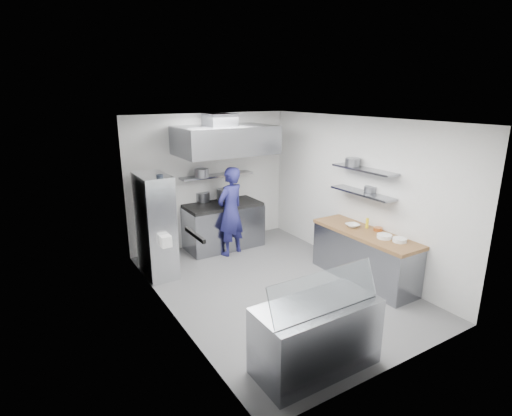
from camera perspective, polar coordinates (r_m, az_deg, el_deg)
floor at (r=6.99m, az=2.61°, el=-11.08°), size 5.00×5.00×0.00m
ceiling at (r=6.23m, az=2.94°, el=12.49°), size 5.00×5.00×0.00m
wall_back at (r=8.59m, az=-6.63°, el=3.97°), size 3.60×2.80×0.02m
wall_front at (r=4.73m, az=20.09°, el=-7.17°), size 3.60×2.80×0.02m
wall_left at (r=5.70m, az=-12.42°, el=-2.60°), size 2.80×5.00×0.02m
wall_right at (r=7.59m, az=14.10°, el=1.98°), size 2.80×5.00×0.02m
gas_range at (r=8.54m, az=-4.68°, el=-2.68°), size 1.60×0.80×0.90m
cooktop at (r=8.39m, az=-4.75°, el=0.43°), size 1.57×0.78×0.06m
stock_pot_left at (r=8.58m, az=-7.61°, el=1.59°), size 0.29×0.29×0.20m
stock_pot_mid at (r=8.67m, az=-4.52°, el=1.98°), size 0.33×0.33×0.24m
over_range_shelf at (r=8.47m, az=-5.58°, el=4.65°), size 1.60×0.30×0.04m
shelf_pot_a at (r=8.17m, az=-7.78°, el=4.95°), size 0.28×0.28×0.18m
extractor_hood at (r=7.98m, az=-4.41°, el=9.65°), size 1.90×1.15×0.55m
hood_duct at (r=8.14m, az=-5.20°, el=12.45°), size 0.55×0.55×0.24m
red_firebox at (r=8.10m, az=-14.49°, el=2.96°), size 0.22×0.10×0.26m
chef at (r=8.01m, az=-3.64°, el=-0.50°), size 0.77×0.63×1.81m
wire_rack at (r=7.31m, az=-14.17°, el=-2.47°), size 0.50×0.90×1.85m
rack_bin_a at (r=6.90m, az=-12.84°, el=-4.59°), size 0.17×0.21×0.19m
rack_bin_b at (r=6.97m, az=-13.75°, el=-0.11°), size 0.14×0.18×0.16m
rack_jar at (r=6.84m, az=-13.57°, el=3.92°), size 0.11×0.11×0.18m
knife_strip at (r=4.86m, az=-8.72°, el=-3.82°), size 0.04×0.55×0.05m
prep_counter_base at (r=7.28m, az=15.13°, el=-6.84°), size 0.62×2.00×0.84m
prep_counter_top at (r=7.13m, az=15.40°, el=-3.51°), size 0.65×2.04×0.06m
plate_stack_a at (r=6.80m, az=19.83°, el=-4.32°), size 0.22×0.22×0.06m
plate_stack_b at (r=6.89m, az=17.87°, el=-3.87°), size 0.24×0.24×0.06m
copper_pan at (r=7.21m, az=17.03°, el=-2.90°), size 0.15×0.15×0.06m
squeeze_bottle at (r=7.28m, az=15.59°, el=-2.09°), size 0.05×0.05×0.18m
mixing_bowl at (r=7.29m, az=13.62°, el=-2.44°), size 0.27×0.27×0.06m
wall_shelf_lower at (r=7.26m, az=14.93°, el=2.08°), size 0.30×1.30×0.04m
wall_shelf_upper at (r=7.17m, az=15.17°, el=5.34°), size 0.30×1.30×0.04m
shelf_pot_c at (r=7.28m, az=16.03°, el=2.61°), size 0.22×0.22×0.10m
shelf_pot_d at (r=7.36m, az=13.62°, el=6.42°), size 0.27×0.27×0.14m
display_case at (r=5.00m, az=8.55°, el=-17.66°), size 1.50×0.70×0.85m
display_glass at (r=4.60m, az=9.86°, el=-11.63°), size 1.47×0.19×0.42m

